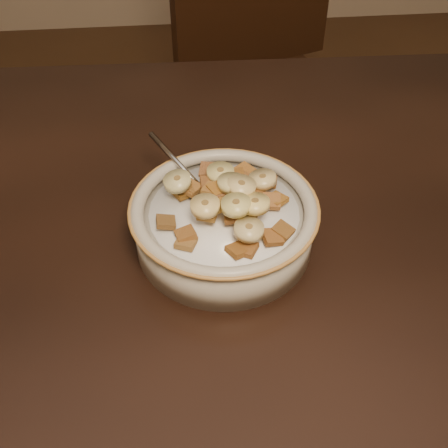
{
  "coord_description": "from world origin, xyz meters",
  "views": [
    {
      "loc": [
        -0.08,
        -0.43,
        1.22
      ],
      "look_at": [
        -0.04,
        0.02,
        0.78
      ],
      "focal_mm": 45.0,
      "sensor_mm": 36.0,
      "label": 1
    }
  ],
  "objects": [
    {
      "name": "banana_slice_2",
      "position": [
        -0.01,
        -0.0,
        0.83
      ],
      "size": [
        0.03,
        0.04,
        0.01
      ],
      "primitive_type": "cylinder",
      "rotation": [
        0.01,
        0.12,
        1.71
      ],
      "color": "#FEE47E",
      "rests_on": "milk"
    },
    {
      "name": "cereal_square_11",
      "position": [
        0.01,
        -0.03,
        0.81
      ],
      "size": [
        0.02,
        0.02,
        0.01
      ],
      "primitive_type": "cube",
      "rotation": [
        0.25,
        -0.12,
        1.77
      ],
      "color": "brown",
      "rests_on": "milk"
    },
    {
      "name": "cereal_square_26",
      "position": [
        0.02,
        -0.02,
        0.81
      ],
      "size": [
        0.03,
        0.03,
        0.01
      ],
      "primitive_type": "cube",
      "rotation": [
        0.24,
        0.11,
        0.87
      ],
      "color": "brown",
      "rests_on": "milk"
    },
    {
      "name": "banana_slice_8",
      "position": [
        -0.08,
        0.05,
        0.82
      ],
      "size": [
        0.04,
        0.04,
        0.02
      ],
      "primitive_type": "cylinder",
      "rotation": [
        -0.1,
        -0.11,
        1.14
      ],
      "color": "beige",
      "rests_on": "milk"
    },
    {
      "name": "cereal_square_13",
      "position": [
        -0.01,
        0.07,
        0.81
      ],
      "size": [
        0.03,
        0.03,
        0.01
      ],
      "primitive_type": "cube",
      "rotation": [
        0.09,
        -0.09,
        2.47
      ],
      "color": "brown",
      "rests_on": "milk"
    },
    {
      "name": "cereal_square_20",
      "position": [
        -0.03,
        -0.0,
        0.82
      ],
      "size": [
        0.02,
        0.02,
        0.01
      ],
      "primitive_type": "cube",
      "rotation": [
        -0.23,
        -0.15,
        1.51
      ],
      "color": "brown",
      "rests_on": "milk"
    },
    {
      "name": "chair",
      "position": [
        0.13,
        0.77,
        0.49
      ],
      "size": [
        0.55,
        0.55,
        0.98
      ],
      "primitive_type": "cube",
      "rotation": [
        0.0,
        0.0,
        0.33
      ],
      "color": "black",
      "rests_on": "floor"
    },
    {
      "name": "cereal_square_23",
      "position": [
        -0.04,
        0.01,
        0.82
      ],
      "size": [
        0.03,
        0.03,
        0.01
      ],
      "primitive_type": "cube",
      "rotation": [
        0.07,
        0.08,
        2.11
      ],
      "color": "brown",
      "rests_on": "milk"
    },
    {
      "name": "cereal_square_16",
      "position": [
        0.02,
        0.02,
        0.81
      ],
      "size": [
        0.02,
        0.02,
        0.01
      ],
      "primitive_type": "cube",
      "rotation": [
        -0.18,
        -0.05,
        3.0
      ],
      "color": "brown",
      "rests_on": "milk"
    },
    {
      "name": "banana_slice_5",
      "position": [
        -0.03,
        -0.01,
        0.83
      ],
      "size": [
        0.04,
        0.04,
        0.01
      ],
      "primitive_type": "cylinder",
      "rotation": [
        -0.05,
        0.05,
        2.27
      ],
      "color": "#FFE683",
      "rests_on": "milk"
    },
    {
      "name": "cereal_bowl",
      "position": [
        -0.04,
        0.02,
        0.77
      ],
      "size": [
        0.2,
        0.2,
        0.05
      ],
      "primitive_type": "cylinder",
      "color": "#B0A38C",
      "rests_on": "table"
    },
    {
      "name": "cereal_square_17",
      "position": [
        -0.07,
        0.05,
        0.81
      ],
      "size": [
        0.03,
        0.03,
        0.01
      ],
      "primitive_type": "cube",
      "rotation": [
        -0.02,
        -0.03,
        2.4
      ],
      "color": "brown",
      "rests_on": "milk"
    },
    {
      "name": "cereal_square_29",
      "position": [
        -0.04,
        0.03,
        0.82
      ],
      "size": [
        0.03,
        0.03,
        0.01
      ],
      "primitive_type": "cube",
      "rotation": [
        -0.24,
        0.07,
        0.4
      ],
      "color": "#996135",
      "rests_on": "milk"
    },
    {
      "name": "cereal_square_10",
      "position": [
        -0.08,
        -0.03,
        0.8
      ],
      "size": [
        0.03,
        0.03,
        0.01
      ],
      "primitive_type": "cube",
      "rotation": [
        0.18,
        0.01,
        2.77
      ],
      "color": "brown",
      "rests_on": "milk"
    },
    {
      "name": "spoon",
      "position": [
        -0.05,
        0.05,
        0.8
      ],
      "size": [
        0.06,
        0.06,
        0.01
      ],
      "primitive_type": "ellipsoid",
      "rotation": [
        0.0,
        0.0,
        3.71
      ],
      "color": "#AEAEAE",
      "rests_on": "cereal_bowl"
    },
    {
      "name": "cereal_square_0",
      "position": [
        -0.05,
        0.09,
        0.8
      ],
      "size": [
        0.02,
        0.03,
        0.01
      ],
      "primitive_type": "cube",
      "rotation": [
        -0.25,
        0.05,
        2.88
      ],
      "color": "brown",
      "rests_on": "milk"
    },
    {
      "name": "banana_slice_1",
      "position": [
        -0.02,
        0.02,
        0.83
      ],
      "size": [
        0.04,
        0.04,
        0.02
      ],
      "primitive_type": "cylinder",
      "rotation": [
        0.1,
        -0.12,
        2.45
      ],
      "color": "#F4DC94",
      "rests_on": "milk"
    },
    {
      "name": "cereal_square_25",
      "position": [
        -0.02,
        0.07,
        0.81
      ],
      "size": [
        0.02,
        0.02,
        0.01
      ],
      "primitive_type": "cube",
      "rotation": [
        0.11,
        -0.12,
        0.02
      ],
      "color": "brown",
      "rests_on": "milk"
    },
    {
      "name": "cereal_square_19",
      "position": [
        -0.06,
        0.0,
        0.82
      ],
      "size": [
        0.03,
        0.03,
        0.01
      ],
      "primitive_type": "cube",
      "rotation": [
        -0.03,
        -0.11,
        1.23
      ],
      "color": "#94621E",
      "rests_on": "milk"
    },
    {
      "name": "cereal_square_12",
      "position": [
        -0.01,
        0.01,
        0.81
      ],
      "size": [
        0.02,
        0.02,
        0.01
      ],
      "primitive_type": "cube",
      "rotation": [
        0.02,
        0.0,
        1.33
      ],
      "color": "olive",
      "rests_on": "milk"
    },
    {
      "name": "cereal_square_1",
      "position": [
        -0.08,
        0.05,
        0.8
      ],
      "size": [
        0.03,
        0.03,
        0.01
      ],
      "primitive_type": "cube",
      "rotation": [
        -0.07,
        0.05,
        0.53
      ],
      "color": "brown",
      "rests_on": "milk"
    },
    {
      "name": "cereal_square_2",
      "position": [
        0.0,
        0.04,
        0.81
      ],
      "size": [
        0.03,
        0.03,
        0.01
      ],
      "primitive_type": "cube",
      "rotation": [
        0.23,
        -0.02,
        2.72
      ],
      "color": "brown",
      "rests_on": "milk"
    },
    {
      "name": "cereal_square_6",
      "position": [
        -0.04,
        0.03,
        0.82
      ],
      "size": [
        0.03,
        0.03,
        0.01
      ],
      "primitive_type": "cube",
      "rotation": [
        0.03,
        -0.03,
        0.45
      ],
      "color": "brown",
      "rests_on": "milk"
    },
    {
      "name": "cereal_square_4",
      "position": [
        -0.03,
        -0.04,
        0.8
      ],
      "size": [
        0.03,
        0.03,
        0.01
      ],
      "primitive_type": "cube",
      "rotation": [
        0.18,
        0.12,
        2.13
      ],
      "color": "brown",
      "rests_on": "milk"
    },
    {
      "name": "cereal_square_9",
      "position": [
        0.02,
        0.02,
        0.81
      ],
      "size": [
        0.03,
        0.03,
        0.01
      ],
      "primitive_type": "cube",
      "rotation": [
        -0.08,
        0.07,
        0.68
      ],
      "color": "olive",
      "rests_on": "milk"
    },
    {
      "name": "cereal_square_24",
      "position": [
        -0.05,
        0.05,
        0.82
      ],
      "size": [
        0.02,
        0.02,
        0.01
      ],
      "primitive_type": "cube",
      "rotation": [
        0.1,
        -0.05,
        1.6
      ],
      "color": "brown",
      "rests_on": "milk"
    },
    {
      "name": "milk",
      "position": [
        -0.04,
        0.02,
        0.8
      ],
      "size": [
        0.17,
        0.17,
        0.0
      ],
      "primitive_type": "cylinder",
      "color": "white",
      "rests_on": "cereal_bowl"
    },
    {
      "name": "cereal_square_22",
      "position": [
        -0.01,
        0.08,
        0.8
      ],
      "size": [
        0.03,
        0.03,
        0.01
      ],
      "primitive_type": "cube",
      "rotation": [
        0.08,
        -0.12,
        2.3
      ],
      "color": "#93611D",
      "rests_on": "milk"
    },
    {
      "name": "cereal_square_27",
      "position": [
        -0.08,
        -0.02,
        0.81
      ],
      "size": [
        0.03,
        0.03,
        0.01
      ],
      "primitive_type": "cube",
      "rotation": [
        -0.17,
        -0.14,
        0.28
      ],
      "color": "brown",
      "rests_on": "milk"
    },
    {
      "name": "table",
      "position": [
        0.0,
        0.0,
        0.73
      ],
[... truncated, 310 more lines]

